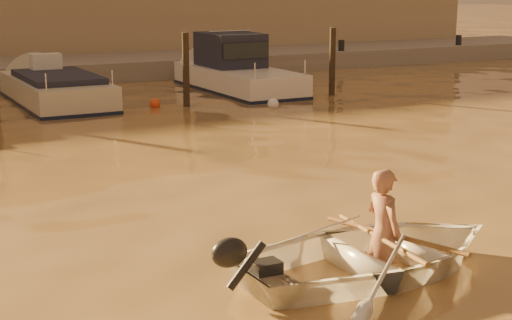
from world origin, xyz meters
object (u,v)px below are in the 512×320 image
person (383,233)px  moored_boat_4 (238,70)px  moored_boat_3 (56,95)px  dinghy (376,254)px

person → moored_boat_4: moored_boat_4 is taller
moored_boat_3 → dinghy: bearing=-89.6°
person → moored_boat_4: bearing=-21.6°
person → moored_boat_4: size_ratio=0.24×
dinghy → person: 0.26m
dinghy → moored_boat_3: size_ratio=0.57×
person → moored_boat_3: person is taller
dinghy → moored_boat_3: 14.72m
moored_boat_3 → moored_boat_4: moored_boat_4 is taller
person → moored_boat_4: (5.47, 14.71, 0.15)m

